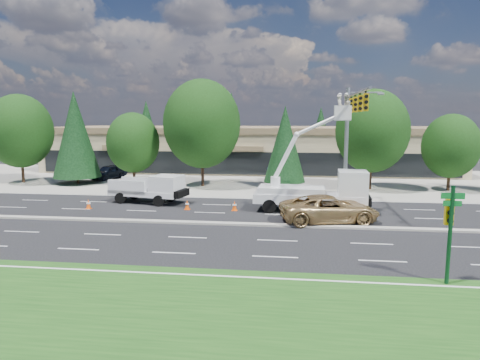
# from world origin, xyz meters

# --- Properties ---
(ground) EXTENTS (140.00, 140.00, 0.00)m
(ground) POSITION_xyz_m (0.00, 0.00, 0.00)
(ground) COLOR black
(ground) RESTS_ON ground
(concrete_apron) EXTENTS (140.00, 22.00, 0.01)m
(concrete_apron) POSITION_xyz_m (0.00, 20.00, 0.01)
(concrete_apron) COLOR #9C998E
(concrete_apron) RESTS_ON ground
(grass_verge) EXTENTS (140.00, 10.00, 0.01)m
(grass_verge) POSITION_xyz_m (0.00, -13.00, 0.01)
(grass_verge) COLOR #184413
(grass_verge) RESTS_ON ground
(road_median) EXTENTS (120.00, 0.55, 0.12)m
(road_median) POSITION_xyz_m (0.00, 0.00, 0.06)
(road_median) COLOR #9C998E
(road_median) RESTS_ON ground
(strip_mall) EXTENTS (50.40, 15.40, 5.50)m
(strip_mall) POSITION_xyz_m (0.00, 29.97, 2.83)
(strip_mall) COLOR tan
(strip_mall) RESTS_ON ground
(tree_front_a) EXTENTS (6.53, 6.53, 9.07)m
(tree_front_a) POSITION_xyz_m (-22.00, 15.00, 5.31)
(tree_front_a) COLOR #332114
(tree_front_a) RESTS_ON ground
(tree_front_b) EXTENTS (4.73, 4.73, 9.32)m
(tree_front_b) POSITION_xyz_m (-16.00, 15.00, 5.00)
(tree_front_b) COLOR #332114
(tree_front_b) RESTS_ON ground
(tree_front_c) EXTENTS (5.19, 5.19, 7.20)m
(tree_front_c) POSITION_xyz_m (-10.00, 15.00, 4.21)
(tree_front_c) COLOR #332114
(tree_front_c) RESTS_ON ground
(tree_front_d) EXTENTS (7.47, 7.47, 10.36)m
(tree_front_d) POSITION_xyz_m (-3.00, 15.00, 6.07)
(tree_front_d) COLOR #332114
(tree_front_d) RESTS_ON ground
(tree_front_e) EXTENTS (3.95, 3.95, 7.80)m
(tree_front_e) POSITION_xyz_m (5.00, 15.00, 4.18)
(tree_front_e) COLOR #332114
(tree_front_e) RESTS_ON ground
(tree_front_f) EXTENTS (6.70, 6.70, 9.30)m
(tree_front_f) POSITION_xyz_m (13.00, 15.00, 5.44)
(tree_front_f) COLOR #332114
(tree_front_f) RESTS_ON ground
(tree_front_g) EXTENTS (5.07, 5.07, 7.03)m
(tree_front_g) POSITION_xyz_m (20.00, 15.00, 4.11)
(tree_front_g) COLOR #332114
(tree_front_g) RESTS_ON ground
(tree_back_a) EXTENTS (4.79, 4.79, 9.44)m
(tree_back_a) POSITION_xyz_m (-18.00, 42.00, 5.06)
(tree_back_a) COLOR #332114
(tree_back_a) RESTS_ON ground
(tree_back_b) EXTENTS (5.41, 5.41, 10.66)m
(tree_back_b) POSITION_xyz_m (-4.00, 42.00, 5.72)
(tree_back_b) COLOR #332114
(tree_back_b) RESTS_ON ground
(tree_back_c) EXTENTS (4.22, 4.22, 8.32)m
(tree_back_c) POSITION_xyz_m (10.00, 42.00, 4.46)
(tree_back_c) COLOR #332114
(tree_back_c) RESTS_ON ground
(tree_back_d) EXTENTS (4.68, 4.68, 9.22)m
(tree_back_d) POSITION_xyz_m (22.00, 42.00, 4.95)
(tree_back_d) COLOR #332114
(tree_back_d) RESTS_ON ground
(signal_mast) EXTENTS (2.76, 10.16, 9.00)m
(signal_mast) POSITION_xyz_m (10.03, 7.04, 6.06)
(signal_mast) COLOR gray
(signal_mast) RESTS_ON ground
(street_sign_pole) EXTENTS (0.90, 0.44, 4.00)m
(street_sign_pole) POSITION_xyz_m (12.00, -8.40, 2.44)
(street_sign_pole) COLOR #0B3319
(street_sign_pole) RESTS_ON ground
(utility_pickup) EXTENTS (6.11, 3.27, 2.22)m
(utility_pickup) POSITION_xyz_m (-5.22, 6.11, 0.92)
(utility_pickup) COLOR white
(utility_pickup) RESTS_ON ground
(bucket_truck) EXTENTS (7.96, 2.92, 8.31)m
(bucket_truck) POSITION_xyz_m (7.69, 4.46, 1.77)
(bucket_truck) COLOR white
(bucket_truck) RESTS_ON ground
(traffic_cone_a) EXTENTS (0.40, 0.40, 0.70)m
(traffic_cone_a) POSITION_xyz_m (-9.11, 3.41, 0.34)
(traffic_cone_a) COLOR #FF5408
(traffic_cone_a) RESTS_ON ground
(traffic_cone_b) EXTENTS (0.40, 0.40, 0.70)m
(traffic_cone_b) POSITION_xyz_m (-1.83, 4.05, 0.34)
(traffic_cone_b) COLOR #FF5408
(traffic_cone_b) RESTS_ON ground
(traffic_cone_c) EXTENTS (0.40, 0.40, 0.70)m
(traffic_cone_c) POSITION_xyz_m (1.65, 4.13, 0.34)
(traffic_cone_c) COLOR #FF5408
(traffic_cone_c) RESTS_ON ground
(traffic_cone_d) EXTENTS (0.40, 0.40, 0.70)m
(traffic_cone_d) POSITION_xyz_m (7.59, 3.87, 0.34)
(traffic_cone_d) COLOR #FF5408
(traffic_cone_d) RESTS_ON ground
(minivan) EXTENTS (6.75, 4.24, 1.74)m
(minivan) POSITION_xyz_m (8.14, 1.42, 0.87)
(minivan) COLOR tan
(minivan) RESTS_ON ground
(parked_car_west) EXTENTS (3.24, 4.88, 1.54)m
(parked_car_west) POSITION_xyz_m (-14.31, 18.58, 0.77)
(parked_car_west) COLOR black
(parked_car_west) RESTS_ON ground
(parked_car_east) EXTENTS (2.10, 4.76, 1.52)m
(parked_car_east) POSITION_xyz_m (3.87, 18.70, 0.76)
(parked_car_east) COLOR black
(parked_car_east) RESTS_ON ground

